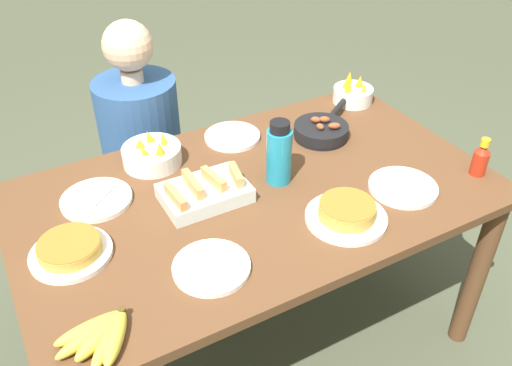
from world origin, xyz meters
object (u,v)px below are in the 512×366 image
at_px(skillet, 322,130).
at_px(empty_plate_near_front, 232,136).
at_px(empty_plate_mid_edge, 96,199).
at_px(melon_tray, 205,192).
at_px(fruit_bowl_citrus, 353,93).
at_px(frittata_plate_center, 70,250).
at_px(person_figure, 146,172).
at_px(frittata_plate_side, 347,213).
at_px(fruit_bowl_mango, 152,154).
at_px(water_bottle, 279,154).
at_px(hot_sauce_bottle, 481,159).
at_px(empty_plate_far_right, 403,187).
at_px(banana_bunch, 102,334).
at_px(empty_plate_far_left, 212,267).

xyz_separation_m(skillet, empty_plate_near_front, (-0.30, 0.15, -0.02)).
xyz_separation_m(empty_plate_near_front, empty_plate_mid_edge, (-0.56, -0.14, -0.00)).
relative_size(melon_tray, fruit_bowl_citrus, 1.64).
xyz_separation_m(melon_tray, frittata_plate_center, (-0.44, -0.05, -0.01)).
bearing_deg(person_figure, frittata_plate_center, -122.09).
bearing_deg(frittata_plate_side, fruit_bowl_mango, 124.90).
height_order(fruit_bowl_citrus, person_figure, person_figure).
xyz_separation_m(empty_plate_near_front, water_bottle, (0.01, -0.32, 0.10)).
bearing_deg(melon_tray, hot_sauce_bottle, -19.88).
relative_size(melon_tray, empty_plate_far_right, 1.20).
xyz_separation_m(banana_bunch, fruit_bowl_citrus, (1.27, 0.70, 0.02)).
xyz_separation_m(empty_plate_far_right, water_bottle, (-0.33, 0.24, 0.10)).
distance_m(empty_plate_far_left, empty_plate_mid_edge, 0.49).
relative_size(frittata_plate_side, empty_plate_near_front, 1.20).
relative_size(water_bottle, person_figure, 0.20).
relative_size(skillet, frittata_plate_center, 1.39).
relative_size(frittata_plate_center, empty_plate_far_left, 1.07).
xyz_separation_m(water_bottle, person_figure, (-0.27, 0.66, -0.38)).
height_order(banana_bunch, frittata_plate_side, frittata_plate_side).
bearing_deg(empty_plate_far_left, water_bottle, 35.94).
height_order(banana_bunch, skillet, skillet).
xyz_separation_m(frittata_plate_side, empty_plate_mid_edge, (-0.64, 0.46, -0.02)).
relative_size(frittata_plate_side, empty_plate_mid_edge, 1.11).
relative_size(frittata_plate_center, hot_sauce_bottle, 1.68).
distance_m(skillet, water_bottle, 0.34).
distance_m(melon_tray, person_figure, 0.71).
relative_size(empty_plate_near_front, empty_plate_far_left, 0.97).
bearing_deg(fruit_bowl_citrus, frittata_plate_side, -128.54).
xyz_separation_m(frittata_plate_center, frittata_plate_side, (0.78, -0.25, 0.00)).
height_order(water_bottle, hot_sauce_bottle, water_bottle).
distance_m(fruit_bowl_mango, fruit_bowl_citrus, 0.90).
distance_m(fruit_bowl_mango, hot_sauce_bottle, 1.13).
bearing_deg(water_bottle, empty_plate_far_left, -144.06).
height_order(empty_plate_far_left, water_bottle, water_bottle).
xyz_separation_m(skillet, empty_plate_mid_edge, (-0.86, 0.01, -0.02)).
height_order(skillet, empty_plate_far_right, skillet).
bearing_deg(frittata_plate_side, water_bottle, 104.63).
bearing_deg(hot_sauce_bottle, banana_bunch, -177.19).
relative_size(frittata_plate_center, fruit_bowl_mango, 1.12).
bearing_deg(empty_plate_near_front, empty_plate_far_left, -121.66).
xyz_separation_m(empty_plate_mid_edge, person_figure, (0.30, 0.48, -0.28)).
relative_size(empty_plate_mid_edge, fruit_bowl_citrus, 1.37).
height_order(frittata_plate_side, empty_plate_far_left, frittata_plate_side).
height_order(melon_tray, frittata_plate_side, melon_tray).
height_order(hot_sauce_bottle, person_figure, person_figure).
height_order(frittata_plate_side, empty_plate_near_front, frittata_plate_side).
distance_m(frittata_plate_side, empty_plate_far_left, 0.45).
bearing_deg(empty_plate_near_front, empty_plate_far_right, -58.41).
distance_m(skillet, empty_plate_far_left, 0.80).
bearing_deg(person_figure, fruit_bowl_mango, -100.45).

